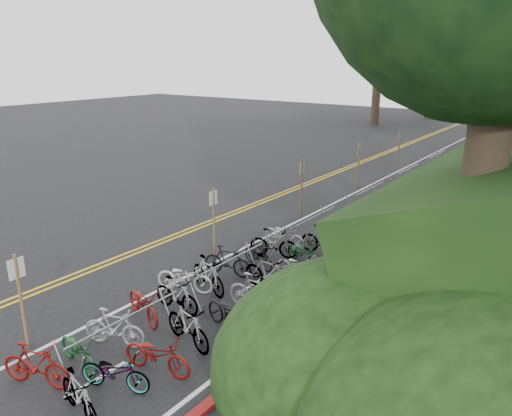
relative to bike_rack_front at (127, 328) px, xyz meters
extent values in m
plane|color=black|center=(-3.07, 1.03, -0.82)|extent=(120.00, 120.00, 0.00)
cube|color=gold|center=(-5.22, 11.03, -0.82)|extent=(0.12, 80.00, 0.01)
cube|color=gold|center=(-4.92, 11.03, -0.82)|extent=(0.12, 80.00, 0.01)
cube|color=silver|center=(-2.07, 11.03, -0.82)|extent=(0.12, 80.00, 0.01)
cube|color=silver|center=(2.13, 11.03, -0.82)|extent=(0.12, 80.00, 0.01)
cube|color=silver|center=(0.03, -0.97, -0.82)|extent=(0.10, 1.60, 0.01)
cube|color=silver|center=(0.03, 5.03, -0.82)|extent=(0.10, 1.60, 0.01)
cube|color=silver|center=(0.03, 11.03, -0.82)|extent=(0.10, 1.60, 0.01)
cube|color=silver|center=(0.03, 17.03, -0.82)|extent=(0.10, 1.60, 0.01)
cube|color=silver|center=(0.03, 23.03, -0.82)|extent=(0.10, 1.60, 0.01)
cube|color=silver|center=(0.03, 29.03, -0.82)|extent=(0.10, 1.60, 0.01)
cube|color=silver|center=(0.03, 35.03, -0.82)|extent=(0.10, 1.60, 0.01)
cube|color=maroon|center=(2.63, 13.03, -0.77)|extent=(0.25, 28.00, 0.10)
cube|color=#382819|center=(3.33, 23.03, -0.74)|extent=(1.40, 44.00, 0.16)
ellipsoid|color=#284C19|center=(4.13, 4.03, 0.22)|extent=(2.00, 2.80, 1.60)
ellipsoid|color=#284C19|center=(4.93, 9.03, 0.73)|extent=(2.60, 3.64, 2.08)
ellipsoid|color=#284C19|center=(3.93, 7.03, 0.08)|extent=(1.80, 2.52, 1.44)
ellipsoid|color=black|center=(4.93, 1.53, 0.39)|extent=(5.28, 6.16, 3.52)
cylinder|color=#2D2319|center=(6.43, 4.03, 3.64)|extent=(0.85, 0.85, 6.53)
cylinder|color=#2D2319|center=(-12.07, 43.03, 2.44)|extent=(0.85, 0.85, 6.53)
ellipsoid|color=black|center=(-12.07, 43.03, 8.39)|extent=(8.94, 8.94, 8.49)
cylinder|color=#2D2319|center=(-9.07, 51.03, 2.19)|extent=(0.82, 0.82, 6.03)
ellipsoid|color=black|center=(-9.07, 51.03, 7.55)|extent=(7.82, 7.82, 7.43)
cylinder|color=#92979F|center=(0.00, 0.00, 0.26)|extent=(0.05, 3.28, 0.05)
cylinder|color=#92979F|center=(-0.28, -1.54, -0.28)|extent=(0.55, 0.04, 1.07)
cylinder|color=#92979F|center=(0.28, -1.54, -0.28)|extent=(0.55, 0.04, 1.07)
cylinder|color=#92979F|center=(-0.28, 1.54, -0.28)|extent=(0.55, 0.04, 1.07)
cylinder|color=#92979F|center=(0.28, 1.54, -0.28)|extent=(0.55, 0.04, 1.07)
cylinder|color=#92979F|center=(-0.07, 4.03, 0.33)|extent=(0.05, 3.00, 0.05)
cylinder|color=#92979F|center=(-0.35, 2.63, -0.25)|extent=(0.58, 0.04, 1.13)
cylinder|color=#92979F|center=(0.21, 2.63, -0.25)|extent=(0.58, 0.04, 1.13)
cylinder|color=#92979F|center=(-0.35, 5.43, -0.25)|extent=(0.58, 0.04, 1.13)
cylinder|color=#92979F|center=(0.21, 5.43, -0.25)|extent=(0.58, 0.04, 1.13)
cylinder|color=#92979F|center=(-0.07, 9.03, 0.33)|extent=(0.05, 3.00, 0.05)
cylinder|color=#92979F|center=(-0.35, 7.63, -0.25)|extent=(0.58, 0.04, 1.13)
cylinder|color=#92979F|center=(0.21, 7.63, -0.25)|extent=(0.58, 0.04, 1.13)
cylinder|color=#92979F|center=(-0.35, 10.43, -0.25)|extent=(0.58, 0.04, 1.13)
cylinder|color=#92979F|center=(0.21, 10.43, -0.25)|extent=(0.58, 0.04, 1.13)
cylinder|color=#92979F|center=(-0.07, 14.03, 0.33)|extent=(0.05, 3.00, 0.05)
cylinder|color=#92979F|center=(-0.35, 12.63, -0.25)|extent=(0.58, 0.04, 1.13)
cylinder|color=#92979F|center=(0.21, 12.63, -0.25)|extent=(0.58, 0.04, 1.13)
cylinder|color=#92979F|center=(-0.35, 15.43, -0.25)|extent=(0.58, 0.04, 1.13)
cylinder|color=#92979F|center=(0.21, 15.43, -0.25)|extent=(0.58, 0.04, 1.13)
cylinder|color=#92979F|center=(-0.07, 19.03, 0.33)|extent=(0.05, 3.00, 0.05)
cylinder|color=#92979F|center=(-0.35, 17.63, -0.25)|extent=(0.58, 0.04, 1.13)
cylinder|color=#92979F|center=(0.21, 17.63, -0.25)|extent=(0.58, 0.04, 1.13)
cylinder|color=#92979F|center=(-0.35, 20.43, -0.25)|extent=(0.58, 0.04, 1.13)
cylinder|color=#92979F|center=(0.21, 20.43, -0.25)|extent=(0.58, 0.04, 1.13)
cylinder|color=#92979F|center=(-0.07, 24.03, 0.33)|extent=(0.05, 3.00, 0.05)
cylinder|color=#92979F|center=(-0.35, 22.63, -0.25)|extent=(0.58, 0.04, 1.13)
cylinder|color=#92979F|center=(0.21, 22.63, -0.25)|extent=(0.58, 0.04, 1.13)
cylinder|color=#92979F|center=(-0.35, 25.43, -0.25)|extent=(0.58, 0.04, 1.13)
cylinder|color=#92979F|center=(0.21, 25.43, -0.25)|extent=(0.58, 0.04, 1.13)
cylinder|color=brown|center=(-2.36, -1.16, 0.41)|extent=(0.08, 0.08, 2.47)
cube|color=silver|center=(-2.36, -1.16, 1.30)|extent=(0.02, 0.40, 0.50)
cylinder|color=brown|center=(-2.47, 6.03, 0.43)|extent=(0.08, 0.08, 2.50)
cube|color=silver|center=(-2.47, 6.03, 1.33)|extent=(0.02, 0.40, 0.50)
cylinder|color=brown|center=(-2.47, 12.03, 0.43)|extent=(0.08, 0.08, 2.50)
cube|color=silver|center=(-2.47, 12.03, 1.33)|extent=(0.02, 0.40, 0.50)
cylinder|color=brown|center=(-2.47, 18.03, 0.43)|extent=(0.08, 0.08, 2.50)
cube|color=silver|center=(-2.47, 18.03, 1.33)|extent=(0.02, 0.40, 0.50)
cylinder|color=brown|center=(-2.47, 24.03, 0.43)|extent=(0.08, 0.08, 2.50)
cube|color=silver|center=(-2.47, 24.03, 1.33)|extent=(0.02, 0.40, 0.50)
imported|color=beige|center=(-1.38, 3.36, -0.35)|extent=(1.19, 1.90, 0.94)
imported|color=maroon|center=(-0.82, -1.83, -0.31)|extent=(1.01, 1.76, 1.02)
imported|color=slate|center=(0.78, -1.89, -0.34)|extent=(0.77, 1.67, 0.97)
imported|color=#144C1E|center=(-0.65, -0.90, -0.39)|extent=(0.85, 1.73, 0.87)
imported|color=slate|center=(0.66, -0.92, -0.39)|extent=(1.08, 1.73, 0.86)
imported|color=#9E9EA3|center=(-0.71, 0.18, -0.33)|extent=(1.00, 1.70, 0.99)
imported|color=maroon|center=(0.94, 0.03, -0.36)|extent=(0.93, 1.83, 0.92)
imported|color=maroon|center=(-1.12, 1.47, -0.35)|extent=(1.17, 1.91, 0.95)
imported|color=slate|center=(0.73, 1.24, -0.29)|extent=(0.88, 1.83, 1.06)
imported|color=slate|center=(-0.72, 2.34, -0.33)|extent=(0.49, 1.64, 0.98)
imported|color=black|center=(1.17, 2.37, -0.34)|extent=(1.03, 1.94, 0.97)
imported|color=slate|center=(-0.81, 3.78, -0.28)|extent=(1.05, 1.86, 1.08)
imported|color=#9E9EA3|center=(1.11, 3.62, -0.27)|extent=(0.65, 1.86, 1.10)
imported|color=black|center=(-1.06, 5.02, -0.32)|extent=(0.80, 1.74, 1.01)
imported|color=slate|center=(0.62, 4.90, -0.28)|extent=(0.61, 1.84, 1.09)
imported|color=black|center=(-0.63, 6.12, -0.35)|extent=(0.93, 1.63, 0.94)
imported|color=#9E9EA3|center=(0.97, 6.11, -0.40)|extent=(0.57, 1.63, 0.85)
imported|color=slate|center=(-0.70, 7.16, -0.30)|extent=(1.02, 1.81, 1.05)
imported|color=#144C1E|center=(0.50, 7.19, -0.39)|extent=(1.13, 1.75, 0.87)
imported|color=#9E9EA3|center=(-0.89, 8.20, -0.34)|extent=(0.81, 1.90, 0.97)
imported|color=slate|center=(0.62, 8.43, -0.29)|extent=(0.66, 1.83, 1.07)
camera|label=1|loc=(8.42, -6.57, 6.04)|focal=35.00mm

